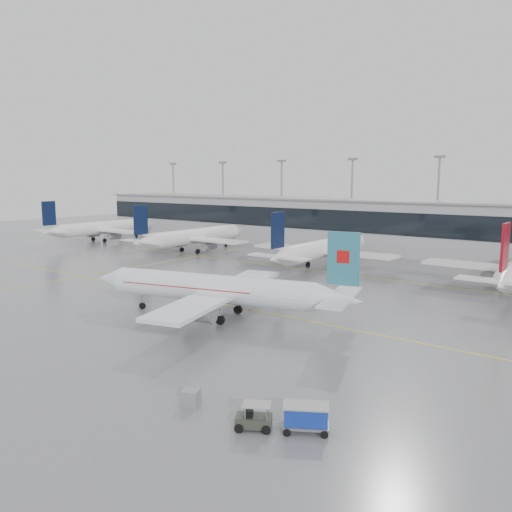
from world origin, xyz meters
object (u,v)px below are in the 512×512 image
Objects in this scene: gse_unit at (191,398)px; air_canada_jet at (220,290)px; baggage_tug at (254,420)px; baggage_cart at (306,416)px.

air_canada_jet is at bearing 102.43° from gse_unit.
baggage_tug is at bearing 120.68° from air_canada_jet.
gse_unit is at bearing 110.70° from air_canada_jet.
baggage_cart is (23.31, -17.97, -2.49)m from air_canada_jet.
air_canada_jet is at bearing 104.91° from baggage_tug.
air_canada_jet reaches higher than baggage_tug.
baggage_cart is (3.10, 1.84, 0.49)m from baggage_tug.
air_canada_jet is 27.84× the size of gse_unit.
baggage_tug is 3.63m from baggage_cart.
air_canada_jet reaches higher than gse_unit.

